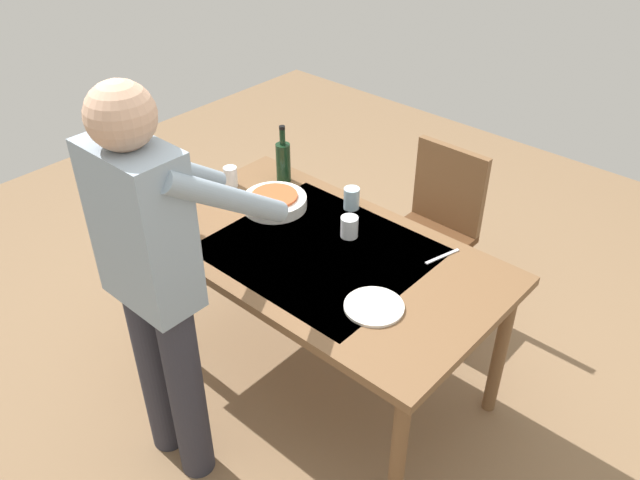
% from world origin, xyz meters
% --- Properties ---
extents(ground_plane, '(6.00, 6.00, 0.00)m').
position_xyz_m(ground_plane, '(0.00, 0.00, 0.00)').
color(ground_plane, '#846647').
extents(dining_table, '(1.58, 0.90, 0.77)m').
position_xyz_m(dining_table, '(0.00, 0.00, 0.69)').
color(dining_table, brown).
rests_on(dining_table, ground_plane).
extents(chair_near, '(0.40, 0.40, 0.91)m').
position_xyz_m(chair_near, '(-0.06, -0.83, 0.53)').
color(chair_near, '#523019').
rests_on(chair_near, ground_plane).
extents(person_server, '(0.42, 0.61, 1.69)m').
position_xyz_m(person_server, '(0.15, 0.71, 0.96)').
color(person_server, '#2D2D38').
rests_on(person_server, ground_plane).
extents(wine_bottle, '(0.07, 0.07, 0.30)m').
position_xyz_m(wine_bottle, '(0.53, -0.32, 0.88)').
color(wine_bottle, black).
rests_on(wine_bottle, dining_table).
extents(wine_glass_left, '(0.07, 0.07, 0.15)m').
position_xyz_m(wine_glass_left, '(0.57, 0.29, 0.87)').
color(wine_glass_left, white).
rests_on(wine_glass_left, dining_table).
extents(water_cup_near_left, '(0.07, 0.07, 0.10)m').
position_xyz_m(water_cup_near_left, '(0.69, -0.11, 0.82)').
color(water_cup_near_left, silver).
rests_on(water_cup_near_left, dining_table).
extents(water_cup_near_right, '(0.07, 0.07, 0.10)m').
position_xyz_m(water_cup_near_right, '(0.11, -0.35, 0.82)').
color(water_cup_near_right, silver).
rests_on(water_cup_near_right, dining_table).
extents(water_cup_far_left, '(0.08, 0.08, 0.10)m').
position_xyz_m(water_cup_far_left, '(-0.03, -0.16, 0.81)').
color(water_cup_far_left, silver).
rests_on(water_cup_far_left, dining_table).
extents(serving_bowl_pasta, '(0.30, 0.30, 0.07)m').
position_xyz_m(serving_bowl_pasta, '(0.38, -0.11, 0.80)').
color(serving_bowl_pasta, white).
rests_on(serving_bowl_pasta, dining_table).
extents(dinner_plate_near, '(0.23, 0.23, 0.01)m').
position_xyz_m(dinner_plate_near, '(-0.40, 0.15, 0.77)').
color(dinner_plate_near, white).
rests_on(dinner_plate_near, dining_table).
extents(table_fork, '(0.06, 0.18, 0.00)m').
position_xyz_m(table_fork, '(-0.42, -0.30, 0.77)').
color(table_fork, silver).
rests_on(table_fork, dining_table).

